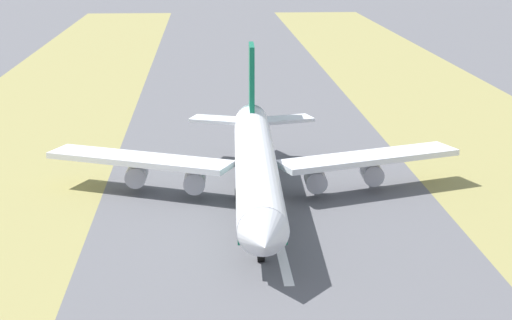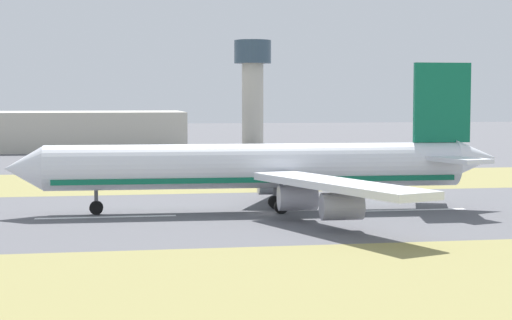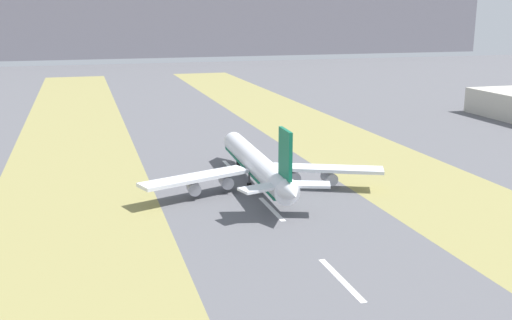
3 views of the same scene
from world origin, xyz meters
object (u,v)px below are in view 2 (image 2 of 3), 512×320
airplane_main_jet (270,167)px  service_truck (185,151)px  control_tower (253,81)px  terminal_building (25,131)px

airplane_main_jet → service_truck: airplane_main_jet is taller
airplane_main_jet → service_truck: size_ratio=10.72×
control_tower → service_truck: (-56.87, 27.07, -19.27)m
service_truck → terminal_building: bearing=47.2°
terminal_building → control_tower: (16.60, -70.58, 15.31)m
airplane_main_jet → terminal_building: 152.44m
control_tower → service_truck: control_tower is taller
control_tower → service_truck: size_ratio=5.42×
airplane_main_jet → control_tower: (162.04, -24.89, 14.92)m
terminal_building → control_tower: control_tower is taller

